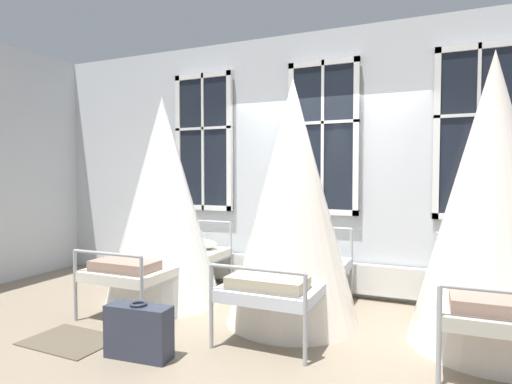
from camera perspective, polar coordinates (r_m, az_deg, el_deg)
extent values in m
plane|color=gray|center=(4.66, 5.67, -16.76)|extent=(19.88, 19.88, 0.00)
cube|color=silver|center=(5.48, 9.33, 3.92)|extent=(8.55, 0.10, 3.35)
cube|color=black|center=(6.06, -7.15, 6.74)|extent=(0.90, 0.02, 1.94)
cube|color=silver|center=(6.06, -7.10, -2.10)|extent=(0.90, 0.06, 0.07)
cube|color=silver|center=(6.20, -7.20, 15.37)|extent=(0.90, 0.06, 0.07)
cube|color=silver|center=(6.28, -10.45, 6.56)|extent=(0.07, 0.06, 1.94)
cube|color=silver|center=(5.86, -3.61, 6.90)|extent=(0.07, 0.06, 1.94)
cube|color=silver|center=(6.06, -7.15, 6.74)|extent=(0.04, 0.06, 1.94)
cube|color=silver|center=(6.08, -7.16, 8.56)|extent=(0.90, 0.06, 0.04)
cube|color=black|center=(5.39, 9.07, 7.26)|extent=(0.90, 0.02, 1.94)
cube|color=silver|center=(5.40, 9.00, -2.67)|extent=(0.90, 0.06, 0.07)
cube|color=silver|center=(5.55, 9.13, 16.91)|extent=(0.90, 0.06, 0.07)
cube|color=silver|center=(5.51, 4.83, 7.17)|extent=(0.07, 0.06, 1.94)
cube|color=silver|center=(5.31, 13.47, 7.30)|extent=(0.07, 0.06, 1.94)
cube|color=silver|center=(5.39, 9.07, 7.26)|extent=(0.04, 0.06, 1.94)
cube|color=silver|center=(5.41, 9.08, 9.30)|extent=(0.90, 0.06, 0.04)
cube|color=black|center=(5.24, 27.92, 7.14)|extent=(0.90, 0.02, 1.94)
cube|color=silver|center=(5.24, 27.71, -3.07)|extent=(0.90, 0.06, 0.07)
cube|color=silver|center=(5.40, 28.12, 17.05)|extent=(0.90, 0.06, 0.07)
cube|color=silver|center=(5.23, 23.32, 7.24)|extent=(0.07, 0.06, 1.94)
cube|color=silver|center=(5.24, 27.92, 7.14)|extent=(0.04, 0.06, 1.94)
cube|color=silver|center=(5.26, 27.96, 9.25)|extent=(0.90, 0.06, 0.04)
cube|color=silver|center=(5.51, 8.89, -11.04)|extent=(4.07, 0.10, 0.36)
cylinder|color=#9EA3A8|center=(6.26, -10.53, -7.69)|extent=(0.04, 0.04, 0.87)
cylinder|color=#9EA3A8|center=(5.83, -3.46, -8.40)|extent=(0.04, 0.04, 0.87)
cylinder|color=#9EA3A8|center=(4.86, -23.33, -11.60)|extent=(0.04, 0.04, 0.74)
cylinder|color=#9EA3A8|center=(4.29, -15.25, -13.35)|extent=(0.04, 0.04, 0.74)
cylinder|color=#9EA3A8|center=(5.52, -16.09, -9.36)|extent=(0.03, 1.89, 0.03)
cylinder|color=#9EA3A8|center=(5.03, -8.41, -10.45)|extent=(0.03, 1.89, 0.03)
cylinder|color=#9EA3A8|center=(5.97, -7.15, -3.95)|extent=(0.86, 0.03, 0.03)
cylinder|color=#9EA3A8|center=(4.49, -19.62, -7.88)|extent=(0.86, 0.03, 0.03)
cube|color=silver|center=(5.25, -12.44, -9.33)|extent=(0.88, 1.91, 0.11)
ellipsoid|color=silver|center=(5.81, -8.34, -6.93)|extent=(0.66, 0.40, 0.14)
cube|color=gray|center=(4.71, -17.40, -9.47)|extent=(0.70, 0.36, 0.10)
cone|color=white|center=(5.15, -12.52, -0.98)|extent=(1.38, 1.38, 2.46)
cylinder|color=#9EA3A8|center=(5.49, 3.88, -9.09)|extent=(0.04, 0.04, 0.87)
cylinder|color=#9EA3A8|center=(5.27, 12.81, -9.64)|extent=(0.04, 0.04, 0.87)
cylinder|color=#9EA3A8|center=(3.84, -6.09, -15.21)|extent=(0.04, 0.04, 0.74)
cylinder|color=#9EA3A8|center=(3.51, 6.69, -16.90)|extent=(0.04, 0.04, 0.74)
cylinder|color=#9EA3A8|center=(4.64, -0.17, -11.54)|extent=(0.04, 1.89, 0.03)
cylinder|color=#9EA3A8|center=(4.37, 10.41, -12.45)|extent=(0.04, 1.89, 0.03)
cylinder|color=#9EA3A8|center=(5.29, 8.28, -4.78)|extent=(0.86, 0.04, 0.03)
cylinder|color=#9EA3A8|center=(3.55, -0.01, -10.46)|extent=(0.86, 0.04, 0.03)
cube|color=silver|center=(4.47, 4.96, -11.36)|extent=(0.89, 1.92, 0.11)
ellipsoid|color=#B7B2A3|center=(5.11, 7.53, -8.22)|extent=(0.66, 0.40, 0.14)
cube|color=tan|center=(3.83, 1.59, -12.14)|extent=(0.70, 0.36, 0.10)
cone|color=silver|center=(4.35, 5.00, -1.21)|extent=(1.38, 1.38, 2.51)
cylinder|color=#9EA3A8|center=(5.24, 23.21, -9.85)|extent=(0.04, 0.04, 0.87)
cylinder|color=#9EA3A8|center=(3.43, 23.59, -17.56)|extent=(0.04, 0.04, 0.74)
cylinder|color=#9EA3A8|center=(4.32, 23.36, -12.79)|extent=(0.06, 1.89, 0.03)
cylinder|color=#9EA3A8|center=(5.19, 28.04, -5.19)|extent=(0.86, 0.05, 0.03)
cylinder|color=#9EA3A8|center=(3.36, 31.17, -11.55)|extent=(0.86, 0.05, 0.03)
cube|color=#B7B2A3|center=(4.34, 29.17, -12.11)|extent=(0.91, 1.92, 0.11)
ellipsoid|color=beige|center=(4.99, 28.25, -8.73)|extent=(0.66, 0.41, 0.14)
cube|color=gray|center=(3.65, 30.48, -13.18)|extent=(0.71, 0.37, 0.10)
cone|color=silver|center=(4.21, 29.40, -0.96)|extent=(1.38, 1.38, 2.61)
cube|color=brown|center=(4.42, -23.91, -17.96)|extent=(0.82, 0.59, 0.01)
cube|color=#2D3342|center=(3.81, -15.63, -17.80)|extent=(0.57, 0.24, 0.44)
cube|color=tan|center=(3.89, -14.70, -17.34)|extent=(0.50, 0.05, 0.03)
torus|color=#2D3342|center=(3.73, -15.67, -14.41)|extent=(0.16, 0.16, 0.02)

